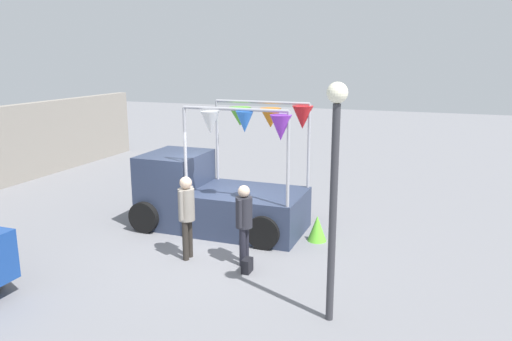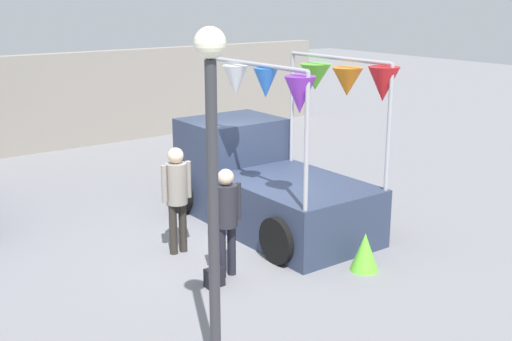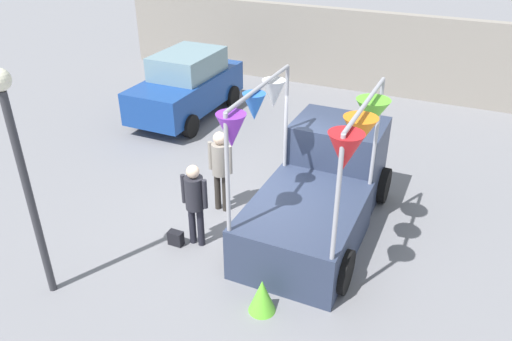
{
  "view_description": "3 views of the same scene",
  "coord_description": "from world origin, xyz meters",
  "px_view_note": "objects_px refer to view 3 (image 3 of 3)",
  "views": [
    {
      "loc": [
        -9.69,
        -4.6,
        4.18
      ],
      "look_at": [
        0.81,
        -0.71,
        1.59
      ],
      "focal_mm": 35.0,
      "sensor_mm": 36.0,
      "label": 1
    },
    {
      "loc": [
        -5.77,
        -8.5,
        4.1
      ],
      "look_at": [
        0.23,
        -0.38,
        1.33
      ],
      "focal_mm": 45.0,
      "sensor_mm": 36.0,
      "label": 2
    },
    {
      "loc": [
        3.36,
        -7.51,
        5.8
      ],
      "look_at": [
        0.17,
        -0.54,
        1.54
      ],
      "focal_mm": 35.0,
      "sensor_mm": 36.0,
      "label": 3
    }
  ],
  "objects_px": {
    "person_customer": "(195,198)",
    "folded_kite_bundle_lime": "(262,296)",
    "handbag": "(176,238)",
    "person_vendor": "(220,164)",
    "street_lamp": "(19,157)",
    "vendor_truck": "(322,185)",
    "parked_car": "(187,85)"
  },
  "relations": [
    {
      "from": "vendor_truck",
      "to": "person_customer",
      "type": "distance_m",
      "value": 2.49
    },
    {
      "from": "person_customer",
      "to": "handbag",
      "type": "xyz_separation_m",
      "value": [
        -0.35,
        -0.2,
        -0.87
      ]
    },
    {
      "from": "parked_car",
      "to": "folded_kite_bundle_lime",
      "type": "relative_size",
      "value": 6.67
    },
    {
      "from": "person_customer",
      "to": "person_vendor",
      "type": "bearing_deg",
      "value": 96.0
    },
    {
      "from": "vendor_truck",
      "to": "handbag",
      "type": "height_order",
      "value": "vendor_truck"
    },
    {
      "from": "vendor_truck",
      "to": "street_lamp",
      "type": "distance_m",
      "value": 5.33
    },
    {
      "from": "handbag",
      "to": "parked_car",
      "type": "bearing_deg",
      "value": 119.13
    },
    {
      "from": "parked_car",
      "to": "handbag",
      "type": "relative_size",
      "value": 14.29
    },
    {
      "from": "handbag",
      "to": "person_vendor",
      "type": "bearing_deg",
      "value": 81.21
    },
    {
      "from": "vendor_truck",
      "to": "person_customer",
      "type": "relative_size",
      "value": 2.46
    },
    {
      "from": "person_customer",
      "to": "folded_kite_bundle_lime",
      "type": "xyz_separation_m",
      "value": [
        1.82,
        -1.09,
        -0.71
      ]
    },
    {
      "from": "person_customer",
      "to": "street_lamp",
      "type": "distance_m",
      "value": 3.01
    },
    {
      "from": "vendor_truck",
      "to": "person_vendor",
      "type": "xyz_separation_m",
      "value": [
        -2.02,
        -0.39,
        0.2
      ]
    },
    {
      "from": "vendor_truck",
      "to": "handbag",
      "type": "relative_size",
      "value": 14.68
    },
    {
      "from": "person_vendor",
      "to": "street_lamp",
      "type": "bearing_deg",
      "value": -113.25
    },
    {
      "from": "parked_car",
      "to": "handbag",
      "type": "distance_m",
      "value": 6.37
    },
    {
      "from": "person_vendor",
      "to": "street_lamp",
      "type": "xyz_separation_m",
      "value": [
        -1.43,
        -3.33,
        1.42
      ]
    },
    {
      "from": "handbag",
      "to": "folded_kite_bundle_lime",
      "type": "height_order",
      "value": "folded_kite_bundle_lime"
    },
    {
      "from": "person_vendor",
      "to": "folded_kite_bundle_lime",
      "type": "height_order",
      "value": "person_vendor"
    },
    {
      "from": "vendor_truck",
      "to": "person_vendor",
      "type": "height_order",
      "value": "vendor_truck"
    },
    {
      "from": "street_lamp",
      "to": "parked_car",
      "type": "bearing_deg",
      "value": 104.1
    },
    {
      "from": "person_customer",
      "to": "person_vendor",
      "type": "xyz_separation_m",
      "value": [
        -0.13,
        1.23,
        0.07
      ]
    },
    {
      "from": "handbag",
      "to": "street_lamp",
      "type": "height_order",
      "value": "street_lamp"
    },
    {
      "from": "parked_car",
      "to": "folded_kite_bundle_lime",
      "type": "distance_m",
      "value": 8.3
    },
    {
      "from": "folded_kite_bundle_lime",
      "to": "parked_car",
      "type": "bearing_deg",
      "value": 129.33
    },
    {
      "from": "person_vendor",
      "to": "handbag",
      "type": "bearing_deg",
      "value": -98.79
    },
    {
      "from": "vendor_truck",
      "to": "handbag",
      "type": "bearing_deg",
      "value": -141.02
    },
    {
      "from": "person_vendor",
      "to": "street_lamp",
      "type": "relative_size",
      "value": 0.46
    },
    {
      "from": "person_customer",
      "to": "folded_kite_bundle_lime",
      "type": "relative_size",
      "value": 2.78
    },
    {
      "from": "vendor_truck",
      "to": "parked_car",
      "type": "height_order",
      "value": "vendor_truck"
    },
    {
      "from": "person_customer",
      "to": "parked_car",
      "type": "bearing_deg",
      "value": 122.79
    },
    {
      "from": "person_customer",
      "to": "handbag",
      "type": "relative_size",
      "value": 5.97
    }
  ]
}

